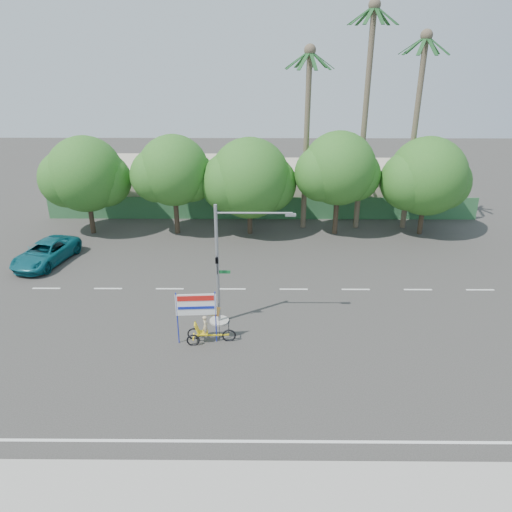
{
  "coord_description": "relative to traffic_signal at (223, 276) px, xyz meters",
  "views": [
    {
      "loc": [
        -0.22,
        -20.53,
        14.95
      ],
      "look_at": [
        -0.41,
        5.37,
        3.5
      ],
      "focal_mm": 35.0,
      "sensor_mm": 36.0,
      "label": 1
    }
  ],
  "objects": [
    {
      "name": "palm_mid",
      "position": [
        14.2,
        15.52,
        6.48
      ],
      "size": [
        3.73,
        3.79,
        15.45
      ],
      "color": "#70604C",
      "rests_on": "ground"
    },
    {
      "name": "palm_tall",
      "position": [
        10.2,
        15.52,
        7.55
      ],
      "size": [
        3.73,
        3.79,
        17.45
      ],
      "color": "#70604C",
      "rests_on": "ground"
    },
    {
      "name": "trike_billboard",
      "position": [
        -0.99,
        -2.04,
        -1.7
      ],
      "size": [
        3.09,
        0.74,
        3.03
      ],
      "rotation": [
        0.0,
        0.0,
        0.06
      ],
      "color": "black",
      "rests_on": "ground"
    },
    {
      "name": "tree_far_right",
      "position": [
        15.15,
        14.02,
        1.73
      ],
      "size": [
        7.38,
        6.2,
        7.94
      ],
      "color": "#473828",
      "rests_on": "ground"
    },
    {
      "name": "ground",
      "position": [
        2.2,
        -3.98,
        -2.92
      ],
      "size": [
        120.0,
        120.0,
        0.0
      ],
      "primitive_type": "plane",
      "color": "#33302D",
      "rests_on": "ground"
    },
    {
      "name": "building_right",
      "position": [
        10.2,
        22.02,
        -1.12
      ],
      "size": [
        14.0,
        8.0,
        3.6
      ],
      "primitive_type": "cube",
      "color": "#BFB698",
      "rests_on": "ground"
    },
    {
      "name": "tree_far_left",
      "position": [
        -11.85,
        14.02,
        1.84
      ],
      "size": [
        7.14,
        6.0,
        7.96
      ],
      "color": "#473828",
      "rests_on": "ground"
    },
    {
      "name": "sidewalk_near",
      "position": [
        2.2,
        -11.48,
        -2.86
      ],
      "size": [
        50.0,
        2.4,
        0.12
      ],
      "primitive_type": "cube",
      "color": "gray",
      "rests_on": "ground"
    },
    {
      "name": "tree_center",
      "position": [
        1.14,
        14.02,
        1.55
      ],
      "size": [
        7.62,
        6.4,
        7.85
      ],
      "color": "#473828",
      "rests_on": "ground"
    },
    {
      "name": "tree_left",
      "position": [
        -4.85,
        14.02,
        2.14
      ],
      "size": [
        6.66,
        5.6,
        8.07
      ],
      "color": "#473828",
      "rests_on": "ground"
    },
    {
      "name": "fence",
      "position": [
        2.2,
        17.52,
        -1.92
      ],
      "size": [
        38.0,
        0.08,
        2.0
      ],
      "primitive_type": "cube",
      "color": "#336B3D",
      "rests_on": "ground"
    },
    {
      "name": "pickup_truck",
      "position": [
        -13.27,
        7.98,
        -2.13
      ],
      "size": [
        3.9,
        6.15,
        1.58
      ],
      "primitive_type": "imported",
      "rotation": [
        0.0,
        0.0,
        -0.24
      ],
      "color": "#0E5A67",
      "rests_on": "ground"
    },
    {
      "name": "traffic_signal",
      "position": [
        0.0,
        0.0,
        0.0
      ],
      "size": [
        4.72,
        1.1,
        7.0
      ],
      "color": "gray",
      "rests_on": "ground"
    },
    {
      "name": "tree_right",
      "position": [
        8.15,
        14.02,
        2.32
      ],
      "size": [
        6.9,
        5.8,
        8.36
      ],
      "color": "#473828",
      "rests_on": "ground"
    },
    {
      "name": "building_left",
      "position": [
        -7.8,
        22.02,
        -0.92
      ],
      "size": [
        12.0,
        8.0,
        4.0
      ],
      "primitive_type": "cube",
      "color": "#BFB698",
      "rests_on": "ground"
    },
    {
      "name": "palm_short",
      "position": [
        5.7,
        15.52,
        5.94
      ],
      "size": [
        3.73,
        3.79,
        14.45
      ],
      "color": "#70604C",
      "rests_on": "ground"
    }
  ]
}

